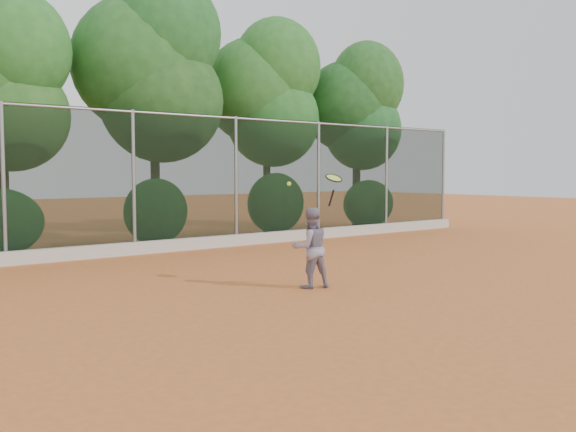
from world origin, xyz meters
TOP-DOWN VIEW (x-y plane):
  - ground at (0.00, 0.00)m, footprint 80.00×80.00m
  - concrete_curb at (0.00, 6.82)m, footprint 24.00×0.20m
  - tennis_player at (0.34, 0.81)m, footprint 0.80×0.70m
  - chainlink_fence at (-0.00, 7.00)m, footprint 24.09×0.09m
  - foliage_backdrop at (-0.55, 8.98)m, footprint 23.70×3.63m
  - tennis_racket at (0.83, 0.75)m, footprint 0.35×0.33m
  - tennis_ball_in_flight at (-0.43, 0.43)m, footprint 0.07×0.07m

SIDE VIEW (x-z plane):
  - ground at x=0.00m, z-range 0.00..0.00m
  - concrete_curb at x=0.00m, z-range 0.00..0.30m
  - tennis_player at x=0.34m, z-range 0.00..1.39m
  - tennis_ball_in_flight at x=-0.43m, z-range 1.78..1.85m
  - tennis_racket at x=0.83m, z-range 1.56..2.15m
  - chainlink_fence at x=0.00m, z-range 0.11..3.61m
  - foliage_backdrop at x=-0.55m, z-range 0.63..8.18m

